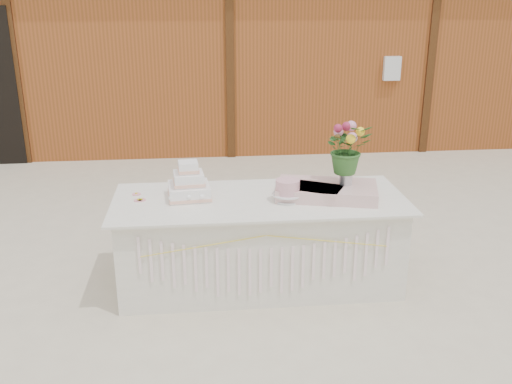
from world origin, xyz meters
TOP-DOWN VIEW (x-y plane):
  - ground at (0.00, 0.00)m, footprint 80.00×80.00m
  - barn at (-0.01, 5.99)m, footprint 12.60×4.60m
  - cake_table at (0.00, -0.00)m, footprint 2.40×1.00m
  - wedding_cake at (-0.57, 0.08)m, footprint 0.37×0.37m
  - pink_cake_stand at (0.22, -0.09)m, footprint 0.25×0.25m
  - satin_runner at (0.56, -0.01)m, footprint 0.90×0.65m
  - flower_vase at (0.71, -0.01)m, footprint 0.11×0.11m
  - bouquet at (0.71, -0.01)m, footprint 0.41×0.37m
  - loose_flowers at (-0.98, 0.12)m, footprint 0.20×0.37m

SIDE VIEW (x-z plane):
  - ground at x=0.00m, z-range 0.00..0.00m
  - cake_table at x=0.00m, z-range 0.00..0.77m
  - loose_flowers at x=-0.98m, z-range 0.77..0.79m
  - satin_runner at x=0.56m, z-range 0.77..0.87m
  - pink_cake_stand at x=0.22m, z-range 0.78..0.96m
  - wedding_cake at x=-0.57m, z-range 0.72..1.03m
  - flower_vase at x=0.71m, z-range 0.87..1.02m
  - bouquet at x=0.71m, z-range 1.02..1.43m
  - barn at x=-0.01m, z-range 0.03..3.33m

